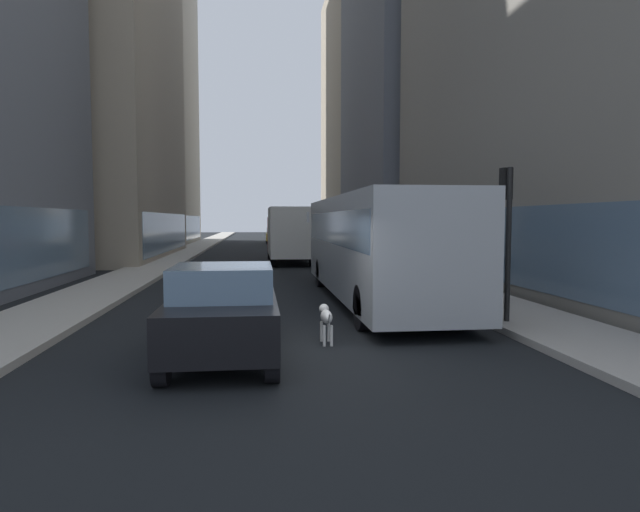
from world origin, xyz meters
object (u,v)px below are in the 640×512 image
(traffic_light_near, at_px, (507,218))
(transit_bus, at_px, (374,241))
(dalmatian_dog, at_px, (326,317))
(car_yellow_taxi, at_px, (275,235))
(car_red_coupe, at_px, (305,242))
(box_truck, at_px, (289,233))
(car_black_suv, at_px, (224,310))

(traffic_light_near, bearing_deg, transit_bus, 116.87)
(transit_bus, distance_m, dalmatian_dog, 5.78)
(dalmatian_dog, relative_size, traffic_light_near, 0.28)
(transit_bus, height_order, car_yellow_taxi, transit_bus)
(car_red_coupe, bearing_deg, box_truck, -100.93)
(car_yellow_taxi, xyz_separation_m, dalmatian_dog, (-0.49, -44.15, -0.31))
(car_black_suv, distance_m, dalmatian_dog, 2.11)
(car_yellow_taxi, bearing_deg, car_black_suv, -93.05)
(box_truck, distance_m, dalmatian_dog, 19.81)
(car_red_coupe, distance_m, car_yellow_taxi, 16.17)
(transit_bus, height_order, dalmatian_dog, transit_bus)
(car_yellow_taxi, height_order, dalmatian_dog, car_yellow_taxi)
(car_red_coupe, xyz_separation_m, car_yellow_taxi, (-1.60, 16.09, -0.00))
(car_black_suv, height_order, dalmatian_dog, car_black_suv)
(transit_bus, xyz_separation_m, traffic_light_near, (2.10, -4.15, 0.66))
(car_yellow_taxi, relative_size, traffic_light_near, 1.19)
(car_black_suv, relative_size, box_truck, 0.55)
(traffic_light_near, bearing_deg, car_yellow_taxi, 94.91)
(car_red_coupe, distance_m, dalmatian_dog, 28.14)
(car_black_suv, xyz_separation_m, traffic_light_near, (6.10, 1.94, 1.61))
(car_yellow_taxi, relative_size, dalmatian_dog, 4.20)
(transit_bus, height_order, car_black_suv, transit_bus)
(car_yellow_taxi, xyz_separation_m, box_truck, (0.00, -24.37, 0.85))
(box_truck, xyz_separation_m, traffic_light_near, (3.70, -18.68, 0.77))
(transit_bus, distance_m, car_yellow_taxi, 38.95)
(transit_bus, xyz_separation_m, car_black_suv, (-4.00, -6.09, -0.96))
(car_yellow_taxi, bearing_deg, car_red_coupe, -84.32)
(car_black_suv, bearing_deg, traffic_light_near, 17.65)
(transit_bus, xyz_separation_m, car_yellow_taxi, (-1.60, 38.90, -0.96))
(car_yellow_taxi, height_order, box_truck, box_truck)
(car_black_suv, bearing_deg, car_yellow_taxi, 86.95)
(car_black_suv, bearing_deg, transit_bus, 56.69)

